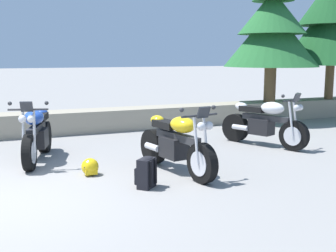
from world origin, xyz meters
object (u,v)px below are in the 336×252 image
object	(u,v)px
rider_helmet	(90,167)
pine_tree_mid_right	(333,18)
motorcycle_yellow_centre	(176,144)
motorcycle_white_far_right	(264,124)
motorcycle_blue_near_left	(37,135)
rider_backpack	(146,172)
pine_tree_mid_left	(272,28)

from	to	relation	value
rider_helmet	pine_tree_mid_right	xyz separation A→B (m)	(8.47, 3.89, 2.91)
pine_tree_mid_right	motorcycle_yellow_centre	bearing A→B (deg)	-148.97
motorcycle_yellow_centre	motorcycle_white_far_right	xyz separation A→B (m)	(2.59, 1.24, 0.00)
motorcycle_white_far_right	rider_helmet	bearing A→B (deg)	-167.83
motorcycle_yellow_centre	rider_helmet	xyz separation A→B (m)	(-1.36, 0.39, -0.35)
motorcycle_blue_near_left	motorcycle_yellow_centre	xyz separation A→B (m)	(2.04, -1.74, 0.00)
motorcycle_white_far_right	pine_tree_mid_right	size ratio (longest dim) A/B	0.44
motorcycle_blue_near_left	rider_helmet	xyz separation A→B (m)	(0.68, -1.35, -0.35)
motorcycle_white_far_right	rider_helmet	distance (m)	4.05
rider_backpack	rider_helmet	world-z (taller)	rider_backpack
motorcycle_blue_near_left	pine_tree_mid_right	bearing A→B (deg)	15.53
motorcycle_blue_near_left	rider_helmet	distance (m)	1.55
motorcycle_white_far_right	pine_tree_mid_left	distance (m)	4.32
rider_helmet	motorcycle_white_far_right	bearing A→B (deg)	12.17
motorcycle_blue_near_left	motorcycle_yellow_centre	world-z (taller)	same
pine_tree_mid_left	pine_tree_mid_right	xyz separation A→B (m)	(2.28, 0.06, 0.37)
rider_backpack	pine_tree_mid_left	xyz separation A→B (m)	(5.57, 4.80, 2.43)
rider_helmet	pine_tree_mid_right	world-z (taller)	pine_tree_mid_right
rider_backpack	motorcycle_blue_near_left	bearing A→B (deg)	119.24
motorcycle_blue_near_left	motorcycle_yellow_centre	size ratio (longest dim) A/B	0.98
motorcycle_yellow_centre	rider_helmet	world-z (taller)	motorcycle_yellow_centre
motorcycle_white_far_right	pine_tree_mid_left	size ratio (longest dim) A/B	0.54
rider_helmet	pine_tree_mid_right	bearing A→B (deg)	24.67
rider_backpack	pine_tree_mid_left	size ratio (longest dim) A/B	0.13
motorcycle_yellow_centre	rider_backpack	world-z (taller)	motorcycle_yellow_centre
motorcycle_white_far_right	rider_backpack	bearing A→B (deg)	-151.29
motorcycle_blue_near_left	rider_backpack	world-z (taller)	motorcycle_blue_near_left
rider_backpack	rider_helmet	distance (m)	1.16
motorcycle_yellow_centre	motorcycle_white_far_right	size ratio (longest dim) A/B	1.05
motorcycle_yellow_centre	pine_tree_mid_left	distance (m)	6.77
pine_tree_mid_left	motorcycle_blue_near_left	bearing A→B (deg)	-160.15
motorcycle_yellow_centre	rider_backpack	xyz separation A→B (m)	(-0.74, -0.58, -0.24)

